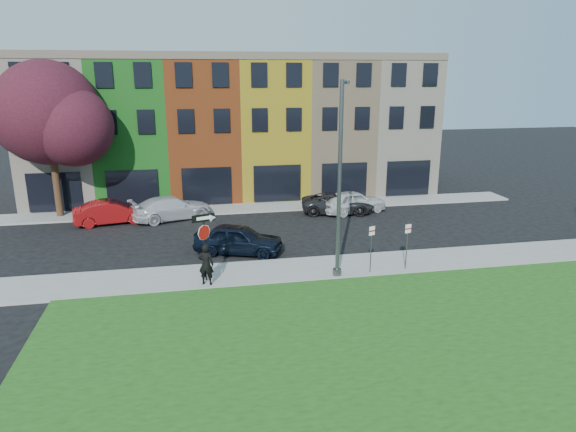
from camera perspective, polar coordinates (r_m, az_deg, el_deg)
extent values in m
plane|color=black|center=(22.29, 5.93, -8.69)|extent=(120.00, 120.00, 0.00)
cube|color=gray|center=(25.48, 8.33, -5.43)|extent=(40.00, 3.00, 0.12)
cube|color=gray|center=(35.71, -5.63, 0.83)|extent=(40.00, 2.40, 0.12)
cube|color=beige|center=(41.78, -23.48, 8.69)|extent=(5.00, 10.00, 10.00)
cube|color=green|center=(41.00, -16.58, 9.21)|extent=(5.00, 10.00, 10.00)
cube|color=#A4451B|center=(40.82, -9.49, 9.62)|extent=(5.00, 10.00, 10.00)
cube|color=yellow|center=(41.25, -2.43, 9.87)|extent=(5.00, 10.00, 10.00)
cube|color=tan|center=(42.28, 4.39, 9.98)|extent=(5.00, 10.00, 10.00)
cube|color=beige|center=(43.85, 10.80, 9.96)|extent=(5.00, 10.00, 10.00)
cube|color=black|center=(36.52, -5.08, 3.51)|extent=(30.00, 0.12, 2.60)
cylinder|color=black|center=(23.13, -9.23, -3.57)|extent=(0.08, 0.08, 3.00)
cylinder|color=silver|center=(22.87, -9.31, -1.81)|extent=(0.69, 0.25, 0.72)
cylinder|color=#970F08|center=(22.85, -9.31, -1.83)|extent=(0.65, 0.23, 0.68)
cube|color=black|center=(22.69, -9.39, -0.22)|extent=(1.01, 0.36, 0.34)
cube|color=silver|center=(22.66, -9.38, -0.24)|extent=(0.63, 0.22, 0.14)
imported|color=black|center=(22.84, -9.09, -5.33)|extent=(0.96, 0.87, 1.86)
imported|color=black|center=(26.88, -5.52, -2.56)|extent=(4.81, 5.78, 1.56)
imported|color=maroon|center=(33.88, -19.05, 0.41)|extent=(3.31, 5.11, 1.49)
imported|color=silver|center=(33.82, -12.79, 0.88)|extent=(5.52, 6.56, 1.50)
imported|color=black|center=(34.67, 5.53, 1.43)|extent=(3.86, 5.59, 1.34)
imported|color=silver|center=(34.80, 7.25, 1.59)|extent=(3.98, 5.39, 1.54)
cylinder|color=#4C4F51|center=(22.72, 5.74, 3.76)|extent=(0.18, 0.18, 8.76)
cylinder|color=#4C4F51|center=(23.95, 5.46, -6.20)|extent=(0.40, 0.40, 0.30)
cylinder|color=#4C4F51|center=(23.23, 6.28, 14.65)|extent=(0.86, 1.90, 0.12)
cube|color=#4C4F51|center=(24.33, 6.51, 14.56)|extent=(0.44, 0.60, 0.16)
cylinder|color=#4C4F51|center=(24.12, 9.21, -3.55)|extent=(0.05, 0.05, 2.36)
cube|color=silver|center=(23.83, 9.32, -1.65)|extent=(0.31, 0.12, 0.42)
cube|color=#970F08|center=(23.81, 9.34, -1.66)|extent=(0.31, 0.11, 0.06)
cylinder|color=#4C4F51|center=(24.88, 13.06, -3.21)|extent=(0.05, 0.05, 2.33)
cube|color=silver|center=(24.60, 13.21, -1.38)|extent=(0.32, 0.09, 0.42)
cube|color=#970F08|center=(24.58, 13.23, -1.39)|extent=(0.31, 0.08, 0.06)
cylinder|color=#311C10|center=(36.28, -24.34, 3.37)|extent=(0.44, 0.44, 4.36)
sphere|color=black|center=(35.71, -25.14, 10.34)|extent=(6.45, 6.45, 6.45)
sphere|color=black|center=(34.48, -22.74, 9.11)|extent=(4.84, 4.84, 4.84)
sphere|color=black|center=(37.21, -26.81, 9.30)|extent=(4.52, 4.52, 4.52)
sphere|color=black|center=(36.20, -24.61, 12.26)|extent=(3.87, 3.87, 3.87)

